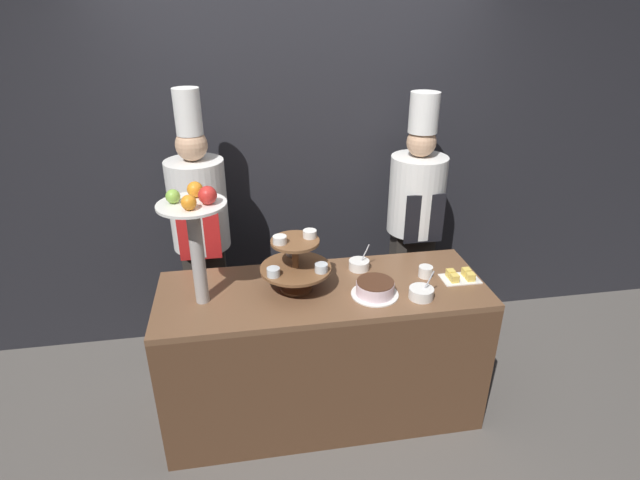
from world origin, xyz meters
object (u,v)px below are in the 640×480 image
tiered_stand (296,262)px  cake_square_tray (460,276)px  serving_bowl_far (359,265)px  cup_white (426,272)px  chef_center_left (415,217)px  fruit_pedestal (195,224)px  serving_bowl_near (421,293)px  cake_round (375,288)px  chef_left (201,229)px

tiered_stand → cake_square_tray: bearing=-2.9°
cake_square_tray → serving_bowl_far: bearing=158.3°
cup_white → cake_square_tray: 0.20m
tiered_stand → cup_white: bearing=1.3°
tiered_stand → serving_bowl_far: 0.46m
serving_bowl_far → chef_center_left: bearing=41.5°
chef_center_left → cup_white: bearing=-102.7°
fruit_pedestal → cake_square_tray: (1.44, -0.01, -0.43)m
cake_square_tray → serving_bowl_far: size_ratio=1.35×
fruit_pedestal → cake_square_tray: size_ratio=3.04×
cake_square_tray → serving_bowl_near: serving_bowl_near is taller
cup_white → serving_bowl_far: 0.39m
cake_square_tray → serving_bowl_near: 0.33m
serving_bowl_far → cake_round: bearing=-86.9°
tiered_stand → cake_square_tray: tiered_stand is taller
serving_bowl_near → serving_bowl_far: (-0.25, 0.37, -0.00)m
cup_white → chef_left: size_ratio=0.04×
cake_round → cup_white: bearing=23.3°
serving_bowl_near → serving_bowl_far: 0.45m
cup_white → fruit_pedestal: bearing=-177.5°
serving_bowl_near → serving_bowl_far: serving_bowl_near is taller
fruit_pedestal → cake_round: (0.92, -0.09, -0.41)m
cake_square_tray → chef_left: 1.62m
cake_round → fruit_pedestal: bearing=174.3°
tiered_stand → chef_center_left: bearing=34.2°
cake_round → serving_bowl_far: (-0.02, 0.30, -0.01)m
fruit_pedestal → cake_square_tray: bearing=-0.4°
cake_round → serving_bowl_near: (0.24, -0.07, -0.01)m
cake_square_tray → chef_center_left: (-0.05, 0.65, 0.10)m
serving_bowl_far → chef_left: (-0.93, 0.44, 0.11)m
cup_white → chef_left: 1.42m
cake_round → cake_square_tray: 0.54m
fruit_pedestal → serving_bowl_far: (0.90, 0.21, -0.42)m
cup_white → serving_bowl_near: (-0.10, -0.22, -0.00)m
fruit_pedestal → chef_center_left: (1.39, 0.64, -0.33)m
fruit_pedestal → cake_round: fruit_pedestal is taller
serving_bowl_near → chef_left: size_ratio=0.09×
serving_bowl_near → cake_round: bearing=163.4°
cake_round → serving_bowl_far: serving_bowl_far is taller
tiered_stand → fruit_pedestal: (-0.50, -0.04, 0.28)m
chef_left → chef_center_left: size_ratio=1.03×
cup_white → chef_center_left: chef_center_left is taller
fruit_pedestal → cake_square_tray: fruit_pedestal is taller
cake_square_tray → chef_center_left: bearing=94.7°
serving_bowl_far → chef_center_left: 0.66m
chef_center_left → cake_round: bearing=-122.9°
cup_white → chef_center_left: (0.13, 0.59, 0.09)m
serving_bowl_far → serving_bowl_near: bearing=-55.5°
tiered_stand → serving_bowl_far: (0.40, 0.17, -0.14)m
cake_square_tray → serving_bowl_near: size_ratio=1.33×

